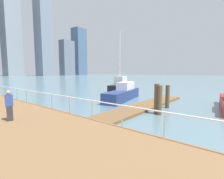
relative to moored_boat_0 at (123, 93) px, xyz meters
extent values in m
plane|color=slate|center=(-4.99, 7.29, -0.71)|extent=(300.00, 300.00, 0.00)
cube|color=brown|center=(-1.90, -3.49, -0.62)|extent=(13.18, 2.00, 0.18)
cylinder|color=white|center=(-8.14, -7.67, 0.22)|extent=(0.06, 0.06, 1.05)
cylinder|color=white|center=(-8.14, -5.67, 0.22)|extent=(0.06, 0.06, 1.05)
cylinder|color=white|center=(-8.14, -3.67, 0.22)|extent=(0.06, 0.06, 1.05)
cylinder|color=white|center=(-8.14, -1.67, 0.22)|extent=(0.06, 0.06, 1.05)
cylinder|color=white|center=(-8.14, 0.33, 0.22)|extent=(0.06, 0.06, 1.05)
cylinder|color=white|center=(-8.14, 2.33, 0.22)|extent=(0.06, 0.06, 1.05)
cylinder|color=white|center=(-8.14, 4.33, 0.22)|extent=(0.06, 0.06, 1.05)
cylinder|color=white|center=(-8.14, 6.33, 0.22)|extent=(0.06, 0.06, 1.05)
cylinder|color=white|center=(-8.14, 8.33, 0.22)|extent=(0.06, 0.06, 1.05)
cylinder|color=white|center=(-8.14, 10.33, 0.22)|extent=(0.06, 0.06, 1.05)
cylinder|color=white|center=(-8.14, -3.67, 0.74)|extent=(0.06, 28.00, 0.06)
cylinder|color=brown|center=(-3.41, -5.51, 0.33)|extent=(0.32, 0.32, 2.07)
cylinder|color=brown|center=(-0.91, -5.13, 0.25)|extent=(0.33, 0.33, 1.90)
cylinder|color=brown|center=(-3.26, -5.21, 0.37)|extent=(0.35, 0.35, 2.15)
cube|color=navy|center=(-0.17, -0.04, -0.18)|extent=(6.94, 3.10, 1.06)
cube|color=white|center=(0.72, 0.17, 0.77)|extent=(2.70, 1.80, 0.83)
cube|color=black|center=(3.90, 3.33, -0.09)|extent=(4.24, 2.30, 1.22)
cube|color=white|center=(4.13, 3.37, 1.11)|extent=(1.72, 1.55, 1.18)
cylinder|color=silver|center=(3.90, 3.33, 4.13)|extent=(0.12, 0.12, 7.22)
cube|color=#333338|center=(-11.02, -0.43, 0.09)|extent=(0.32, 0.26, 0.79)
cube|color=#334C99|center=(-11.02, -0.43, 0.80)|extent=(0.40, 0.30, 0.62)
sphere|color=tan|center=(-11.02, -0.43, 1.21)|extent=(0.21, 0.21, 0.21)
cube|color=#8C939E|center=(34.66, 126.49, 28.57)|extent=(11.24, 14.17, 58.54)
cube|color=gray|center=(55.06, 116.94, 34.93)|extent=(10.78, 14.15, 71.28)
cube|color=slate|center=(76.34, 116.32, 14.90)|extent=(12.70, 8.23, 31.21)
cube|color=slate|center=(97.66, 124.88, 22.99)|extent=(13.86, 11.32, 47.39)
camera|label=1|loc=(-14.11, -9.92, 2.27)|focal=25.96mm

